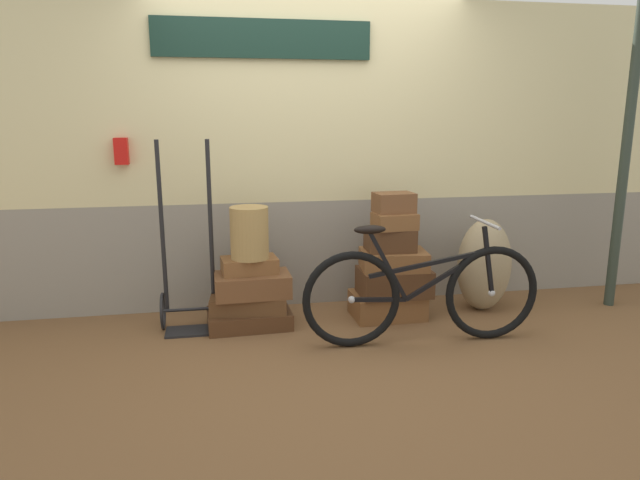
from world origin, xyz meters
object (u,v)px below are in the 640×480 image
suitcase_5 (394,282)px  wicker_basket (249,233)px  suitcase_9 (394,203)px  suitcase_6 (393,260)px  burlap_sack (484,265)px  luggage_trolley (189,285)px  suitcase_4 (387,305)px  suitcase_8 (395,221)px  suitcase_1 (249,303)px  suitcase_2 (252,285)px  suitcase_0 (249,318)px  suitcase_3 (249,265)px  suitcase_7 (390,239)px  bicycle (422,293)px

suitcase_5 → wicker_basket: bearing=178.9°
suitcase_9 → suitcase_6: bearing=-97.4°
burlap_sack → luggage_trolley: bearing=179.9°
suitcase_4 → suitcase_5: size_ratio=1.01×
suitcase_4 → suitcase_5: (0.04, -0.03, 0.20)m
wicker_basket → suitcase_8: bearing=-1.3°
suitcase_6 → suitcase_9: bearing=94.1°
suitcase_1 → wicker_basket: wicker_basket is taller
burlap_sack → suitcase_6: bearing=-176.7°
suitcase_2 → suitcase_4: (1.07, 0.03, -0.24)m
suitcase_2 → wicker_basket: bearing=111.5°
suitcase_0 → suitcase_8: bearing=-3.2°
suitcase_4 → suitcase_6: 0.38m
suitcase_3 → luggage_trolley: 0.47m
suitcase_5 → suitcase_7: bearing=139.6°
suitcase_3 → suitcase_6: bearing=-6.6°
suitcase_5 → suitcase_9: (-0.00, 0.05, 0.62)m
suitcase_2 → suitcase_7: 1.12m
suitcase_5 → wicker_basket: (-1.12, 0.03, 0.43)m
suitcase_5 → luggage_trolley: bearing=177.8°
suitcase_5 → luggage_trolley: size_ratio=0.39×
suitcase_2 → burlap_sack: 1.89m
suitcase_7 → suitcase_8: size_ratio=1.16×
suitcase_6 → suitcase_9: 0.45m
suitcase_8 → wicker_basket: 1.11m
luggage_trolley → suitcase_9: bearing=-0.5°
suitcase_0 → suitcase_8: (1.13, -0.01, 0.72)m
suitcase_9 → bicycle: size_ratio=0.18×
suitcase_3 → suitcase_7: bearing=-6.0°
suitcase_1 → wicker_basket: bearing=17.1°
wicker_basket → burlap_sack: (1.90, 0.03, -0.35)m
suitcase_7 → luggage_trolley: luggage_trolley is taller
suitcase_4 → suitcase_9: bearing=20.8°
luggage_trolley → bicycle: luggage_trolley is taller
suitcase_1 → suitcase_7: size_ratio=1.54×
suitcase_5 → suitcase_8: (-0.01, 0.00, 0.49)m
suitcase_5 → suitcase_6: 0.18m
suitcase_6 → bicycle: size_ratio=0.30×
suitcase_6 → bicycle: bearing=-79.0°
suitcase_6 → wicker_basket: (-1.11, 0.01, 0.25)m
suitcase_4 → wicker_basket: size_ratio=1.42×
suitcase_1 → burlap_sack: size_ratio=0.75×
suitcase_7 → suitcase_5: bearing=-38.1°
suitcase_8 → burlap_sack: (0.79, 0.06, -0.40)m
burlap_sack → suitcase_7: bearing=-177.8°
suitcase_5 → suitcase_4: bearing=140.8°
suitcase_2 → suitcase_9: (1.10, 0.05, 0.58)m
suitcase_0 → suitcase_8: size_ratio=1.96×
suitcase_2 → suitcase_4: bearing=0.7°
suitcase_2 → suitcase_6: 1.11m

